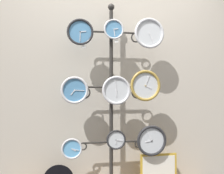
# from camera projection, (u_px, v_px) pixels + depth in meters

# --- Properties ---
(shop_wall) EXTENTS (4.40, 0.04, 2.80)m
(shop_wall) POSITION_uv_depth(u_px,v_px,m) (109.00, 66.00, 2.97)
(shop_wall) COLOR #BCB2A3
(shop_wall) RESTS_ON ground_plane
(display_stand) EXTENTS (0.72, 0.38, 2.06)m
(display_stand) POSITION_uv_depth(u_px,v_px,m) (111.00, 126.00, 2.81)
(display_stand) COLOR #282623
(display_stand) RESTS_ON ground_plane
(clock_top_left) EXTENTS (0.27, 0.04, 0.27)m
(clock_top_left) POSITION_uv_depth(u_px,v_px,m) (80.00, 32.00, 2.66)
(clock_top_left) COLOR #4C84B2
(clock_top_center) EXTENTS (0.21, 0.04, 0.21)m
(clock_top_center) POSITION_uv_depth(u_px,v_px,m) (114.00, 29.00, 2.74)
(clock_top_center) COLOR #4C84B2
(clock_top_right) EXTENTS (0.33, 0.04, 0.33)m
(clock_top_right) POSITION_uv_depth(u_px,v_px,m) (149.00, 33.00, 2.80)
(clock_top_right) COLOR silver
(clock_middle_left) EXTENTS (0.28, 0.04, 0.28)m
(clock_middle_left) POSITION_uv_depth(u_px,v_px,m) (75.00, 90.00, 2.66)
(clock_middle_left) COLOR #4C84B2
(clock_middle_center) EXTENTS (0.30, 0.04, 0.30)m
(clock_middle_center) POSITION_uv_depth(u_px,v_px,m) (116.00, 90.00, 2.70)
(clock_middle_center) COLOR silver
(clock_middle_right) EXTENTS (0.33, 0.04, 0.33)m
(clock_middle_right) POSITION_uv_depth(u_px,v_px,m) (145.00, 86.00, 2.76)
(clock_middle_right) COLOR silver
(clock_bottom_left) EXTENTS (0.21, 0.04, 0.21)m
(clock_bottom_left) POSITION_uv_depth(u_px,v_px,m) (72.00, 149.00, 2.65)
(clock_bottom_left) COLOR #60A8DB
(clock_bottom_center) EXTENTS (0.21, 0.04, 0.21)m
(clock_bottom_center) POSITION_uv_depth(u_px,v_px,m) (116.00, 140.00, 2.74)
(clock_bottom_center) COLOR silver
(clock_bottom_right) EXTENTS (0.33, 0.04, 0.33)m
(clock_bottom_right) POSITION_uv_depth(u_px,v_px,m) (151.00, 141.00, 2.78)
(clock_bottom_right) COLOR silver
(picture_frame) EXTENTS (0.41, 0.02, 0.38)m
(picture_frame) POSITION_uv_depth(u_px,v_px,m) (159.00, 171.00, 2.84)
(picture_frame) COLOR gold
(picture_frame) RESTS_ON low_shelf
(price_tag_upper) EXTENTS (0.04, 0.00, 0.03)m
(price_tag_upper) POSITION_uv_depth(u_px,v_px,m) (84.00, 47.00, 2.67)
(price_tag_upper) COLOR white
(price_tag_mid) EXTENTS (0.04, 0.00, 0.03)m
(price_tag_mid) POSITION_uv_depth(u_px,v_px,m) (116.00, 41.00, 2.74)
(price_tag_mid) COLOR white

